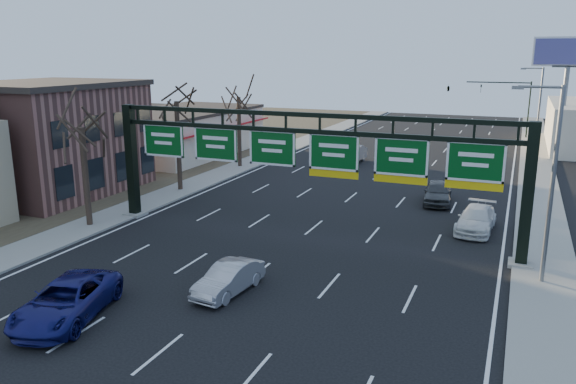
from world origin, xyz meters
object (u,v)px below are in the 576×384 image
at_px(sign_gantry, 305,158).
at_px(car_silver_sedan, 229,279).
at_px(car_blue_suv, 67,301).
at_px(car_white_wagon, 476,219).

distance_m(sign_gantry, car_silver_sedan, 9.33).
distance_m(sign_gantry, car_blue_suv, 14.59).
relative_size(car_blue_suv, car_white_wagon, 1.13).
xyz_separation_m(car_silver_sedan, car_white_wagon, (9.34, 13.57, 0.05)).
relative_size(car_blue_suv, car_silver_sedan, 1.38).
distance_m(car_silver_sedan, car_white_wagon, 16.47).
relative_size(sign_gantry, car_blue_suv, 4.45).
relative_size(car_silver_sedan, car_white_wagon, 0.82).
relative_size(sign_gantry, car_silver_sedan, 6.13).
bearing_deg(sign_gantry, car_silver_sedan, -92.45).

